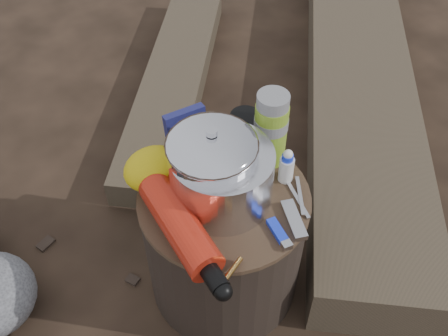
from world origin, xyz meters
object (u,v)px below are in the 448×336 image
fuel_bottle (181,226)px  camping_pot (212,166)px  stump (224,242)px  log_main (357,69)px  travel_mug (245,132)px  thermos (271,129)px

fuel_bottle → camping_pot: bearing=30.3°
stump → fuel_bottle: size_ratio=1.23×
log_main → camping_pot: camping_pot is taller
stump → camping_pot: 0.29m
stump → camping_pot: (-0.02, 0.02, 0.29)m
camping_pot → stump: bearing=-45.9°
camping_pot → fuel_bottle: camping_pot is taller
camping_pot → fuel_bottle: 0.15m
log_main → travel_mug: (-0.78, -0.35, 0.34)m
stump → camping_pot: bearing=134.1°
stump → travel_mug: bearing=39.9°
stump → fuel_bottle: (-0.14, -0.05, 0.23)m
log_main → fuel_bottle: (-1.06, -0.51, 0.33)m
log_main → stump: bearing=-113.9°
camping_pot → fuel_bottle: (-0.12, -0.06, -0.06)m
fuel_bottle → stump: bearing=20.3°
camping_pot → travel_mug: (0.15, 0.09, -0.05)m
thermos → travel_mug: size_ratio=1.87×
stump → log_main: size_ratio=0.19×
fuel_bottle → thermos: 0.32m
stump → camping_pot: camping_pot is taller
stump → fuel_bottle: fuel_bottle is taller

